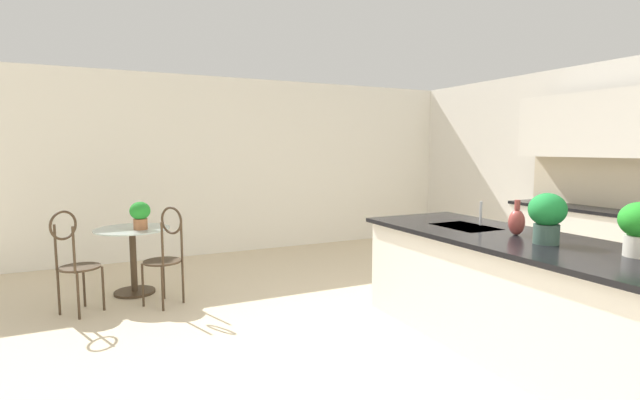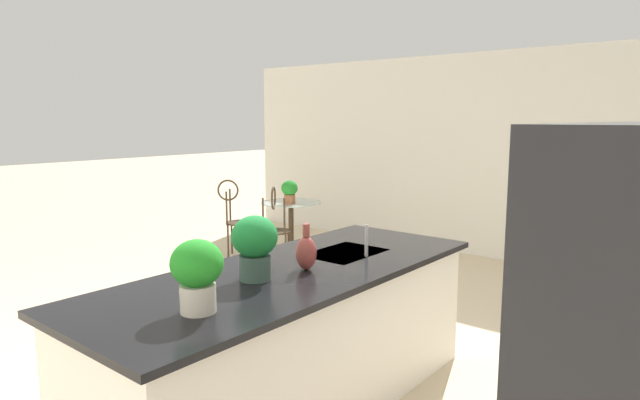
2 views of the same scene
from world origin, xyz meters
name	(u,v)px [view 2 (image 2 of 2)]	position (x,y,z in m)	size (l,w,h in m)	color
ground_plane	(239,356)	(0.00, 0.00, 0.00)	(40.00, 40.00, 0.00)	beige
wall_left_window	(473,155)	(-4.26, 0.00, 1.35)	(0.12, 7.80, 2.70)	silver
kitchen_island	(293,339)	(0.30, 0.85, 0.46)	(2.80, 1.06, 0.92)	white
bistro_table	(291,224)	(-2.59, -1.80, 0.45)	(0.80, 0.80, 0.74)	#3D2D1E
chair_near_window	(275,223)	(-1.99, -1.52, 0.57)	(0.53, 0.53, 1.04)	#3D2D1E
chair_by_island	(235,214)	(-2.11, -2.37, 0.57)	(0.53, 0.53, 1.04)	#3D2D1E
sink_faucet	(366,241)	(-0.25, 1.03, 1.03)	(0.02, 0.02, 0.22)	#B2B5BA
potted_plant_on_table	(290,190)	(-2.47, -1.72, 0.91)	(0.22, 0.22, 0.31)	#9E603D
potted_plant_counter_far	(197,271)	(1.15, 1.01, 1.13)	(0.25, 0.25, 0.36)	beige
potted_plant_counter_near	(255,243)	(0.60, 0.84, 1.14)	(0.27, 0.27, 0.38)	#385147
vase_on_counter	(306,252)	(0.25, 0.92, 1.03)	(0.13, 0.13, 0.29)	#993D38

